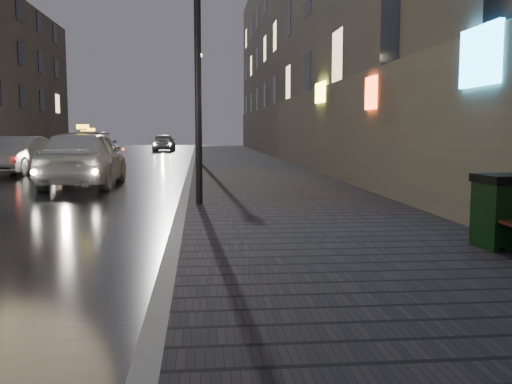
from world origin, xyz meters
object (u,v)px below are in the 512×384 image
at_px(trash_bin, 503,211).
at_px(taxi_far, 84,145).
at_px(car_left_mid, 17,155).
at_px(lamp_far, 199,93).
at_px(lamp_near, 198,41).
at_px(taxi_near, 84,158).
at_px(taxi_mid, 92,149).
at_px(car_far, 164,142).

bearing_deg(trash_bin, taxi_far, 106.35).
bearing_deg(car_left_mid, lamp_far, 38.98).
xyz_separation_m(lamp_near, taxi_near, (-3.45, 5.64, -2.63)).
bearing_deg(lamp_far, taxi_far, 132.15).
distance_m(lamp_far, car_left_mid, 9.02).
height_order(taxi_mid, taxi_far, taxi_mid).
relative_size(car_left_mid, car_far, 1.07).
height_order(lamp_near, taxi_near, lamp_near).
distance_m(lamp_near, taxi_mid, 16.66).
bearing_deg(taxi_mid, car_left_mid, 60.25).
bearing_deg(taxi_mid, car_far, -102.57).
bearing_deg(lamp_far, trash_bin, -79.29).
height_order(lamp_near, trash_bin, lamp_near).
bearing_deg(taxi_far, taxi_near, -78.89).
distance_m(trash_bin, taxi_near, 12.86).
bearing_deg(trash_bin, taxi_mid, 109.11).
relative_size(trash_bin, taxi_near, 0.19).
bearing_deg(taxi_mid, taxi_near, 93.04).
bearing_deg(taxi_far, lamp_near, -73.52).
relative_size(taxi_mid, taxi_far, 1.02).
height_order(lamp_far, car_far, lamp_far).
bearing_deg(car_far, taxi_near, 90.53).
relative_size(trash_bin, taxi_mid, 0.17).
height_order(lamp_near, taxi_mid, lamp_near).
bearing_deg(taxi_near, car_left_mid, -56.14).
bearing_deg(trash_bin, taxi_near, 120.58).
height_order(taxi_near, taxi_far, taxi_near).
bearing_deg(trash_bin, lamp_near, 124.44).
bearing_deg(taxi_near, lamp_near, 121.90).
distance_m(lamp_near, lamp_far, 16.00).
xyz_separation_m(taxi_near, car_far, (0.60, 29.25, -0.15)).
bearing_deg(lamp_near, taxi_mid, 107.88).
bearing_deg(car_left_mid, trash_bin, -51.28).
bearing_deg(taxi_near, taxi_far, -78.56).
relative_size(lamp_near, lamp_far, 1.00).
relative_size(taxi_near, car_far, 1.22).
height_order(lamp_near, car_left_mid, lamp_near).
xyz_separation_m(lamp_far, car_left_mid, (-7.05, -4.90, -2.76)).
relative_size(lamp_far, taxi_near, 1.05).
distance_m(lamp_near, car_left_mid, 13.43).
height_order(lamp_far, car_left_mid, lamp_far).
bearing_deg(taxi_mid, lamp_far, 177.89).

